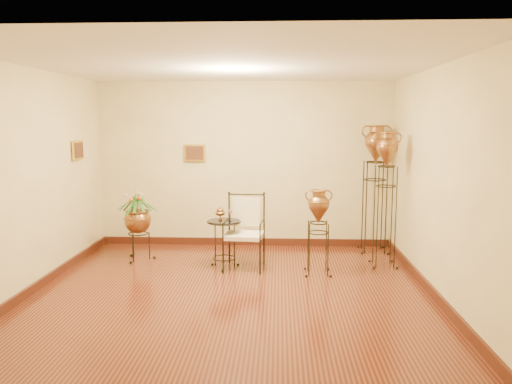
{
  "coord_description": "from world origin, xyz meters",
  "views": [
    {
      "loc": [
        0.59,
        -5.98,
        2.13
      ],
      "look_at": [
        0.25,
        1.3,
        1.1
      ],
      "focal_mm": 35.0,
      "sensor_mm": 36.0,
      "label": 1
    }
  ],
  "objects_px": {
    "planter_urn": "(138,217)",
    "armchair": "(244,232)",
    "side_table": "(224,243)",
    "amphora_tall": "(385,198)",
    "amphora_mid": "(375,188)"
  },
  "relations": [
    {
      "from": "armchair",
      "to": "planter_urn",
      "type": "bearing_deg",
      "value": 170.75
    },
    {
      "from": "armchair",
      "to": "side_table",
      "type": "bearing_deg",
      "value": 175.79
    },
    {
      "from": "amphora_tall",
      "to": "armchair",
      "type": "distance_m",
      "value": 2.13
    },
    {
      "from": "armchair",
      "to": "amphora_tall",
      "type": "bearing_deg",
      "value": 12.0
    },
    {
      "from": "amphora_tall",
      "to": "planter_urn",
      "type": "bearing_deg",
      "value": 177.61
    },
    {
      "from": "amphora_tall",
      "to": "side_table",
      "type": "xyz_separation_m",
      "value": [
        -2.36,
        -0.22,
        -0.66
      ]
    },
    {
      "from": "amphora_tall",
      "to": "armchair",
      "type": "height_order",
      "value": "amphora_tall"
    },
    {
      "from": "planter_urn",
      "to": "side_table",
      "type": "xyz_separation_m",
      "value": [
        1.38,
        -0.37,
        -0.3
      ]
    },
    {
      "from": "amphora_tall",
      "to": "side_table",
      "type": "height_order",
      "value": "amphora_tall"
    },
    {
      "from": "planter_urn",
      "to": "armchair",
      "type": "height_order",
      "value": "planter_urn"
    },
    {
      "from": "armchair",
      "to": "side_table",
      "type": "height_order",
      "value": "armchair"
    },
    {
      "from": "amphora_tall",
      "to": "amphora_mid",
      "type": "distance_m",
      "value": 0.82
    },
    {
      "from": "planter_urn",
      "to": "armchair",
      "type": "distance_m",
      "value": 1.73
    },
    {
      "from": "amphora_tall",
      "to": "armchair",
      "type": "bearing_deg",
      "value": -172.76
    },
    {
      "from": "side_table",
      "to": "planter_urn",
      "type": "bearing_deg",
      "value": 164.93
    }
  ]
}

